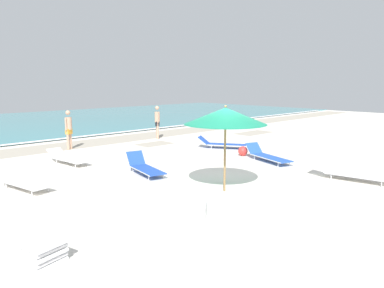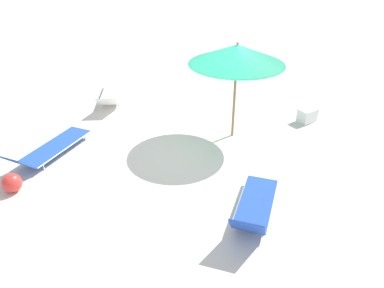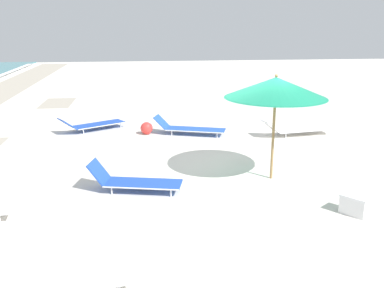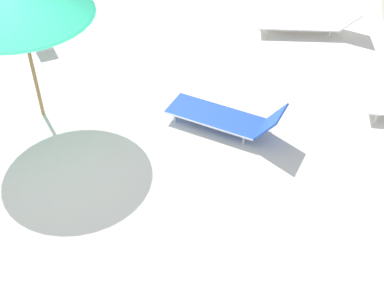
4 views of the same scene
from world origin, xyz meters
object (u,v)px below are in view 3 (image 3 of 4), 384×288
Objects in this scene: sun_lounger_near_water_left at (48,282)px; cooler_box at (355,205)px; sun_lounger_mid_beach_solo at (92,124)px; beach_ball at (147,128)px; sun_lounger_beside_umbrella at (189,128)px; sun_lounger_near_water_right at (133,181)px; sun_lounger_mid_beach_pair_a at (296,129)px; beach_umbrella at (276,88)px.

cooler_box is (1.90, -5.21, -0.03)m from sun_lounger_near_water_left.
sun_lounger_near_water_left reaches higher than sun_lounger_mid_beach_solo.
sun_lounger_mid_beach_solo is at bearing 68.07° from beach_ball.
sun_lounger_near_water_right reaches higher than sun_lounger_beside_umbrella.
beach_ball is at bearing 72.80° from sun_lounger_mid_beach_pair_a.
sun_lounger_near_water_right reaches higher than sun_lounger_mid_beach_pair_a.
sun_lounger_mid_beach_pair_a is 3.85× the size of cooler_box.
beach_umbrella is 4.82m from sun_lounger_beside_umbrella.
beach_ball is (0.70, 4.73, -0.01)m from sun_lounger_mid_beach_pair_a.
sun_lounger_near_water_left is 1.00× the size of sun_lounger_mid_beach_solo.
sun_lounger_near_water_right reaches higher than sun_lounger_near_water_left.
beach_ball is at bearing -143.28° from sun_lounger_mid_beach_solo.
sun_lounger_near_water_right is 4.78m from beach_ball.
sun_lounger_mid_beach_solo is 3.56× the size of cooler_box.
sun_lounger_beside_umbrella is at bearing -137.57° from sun_lounger_mid_beach_solo.
cooler_box is at bearing -173.52° from sun_lounger_mid_beach_solo.
cooler_box is (-5.74, 0.95, -0.02)m from sun_lounger_mid_beach_pair_a.
beach_ball is (-0.71, -1.78, -0.01)m from sun_lounger_mid_beach_solo.
sun_lounger_near_water_left is 9.06m from sun_lounger_mid_beach_solo.
sun_lounger_near_water_left is at bearing 176.35° from sun_lounger_near_water_right.
beach_umbrella is at bearing -142.75° from sun_lounger_beside_umbrella.
cooler_box is (-6.24, -2.43, -0.03)m from sun_lounger_beside_umbrella.
sun_lounger_beside_umbrella reaches higher than beach_ball.
beach_ball is (0.19, 1.34, -0.02)m from sun_lounger_beside_umbrella.
beach_umbrella reaches higher than sun_lounger_beside_umbrella.
sun_lounger_near_water_left is 0.92× the size of sun_lounger_mid_beach_pair_a.
sun_lounger_near_water_right is 6.52m from sun_lounger_mid_beach_pair_a.
sun_lounger_near_water_right is 4.46m from cooler_box.
beach_umbrella is at bearing -147.67° from beach_ball.
sun_lounger_near_water_right is 0.87× the size of sun_lounger_mid_beach_pair_a.
beach_umbrella reaches higher than cooler_box.
beach_umbrella is at bearing -70.17° from sun_lounger_near_water_right.
beach_umbrella reaches higher than beach_ball.
sun_lounger_mid_beach_solo reaches higher than cooler_box.
sun_lounger_near_water_left reaches higher than beach_ball.
cooler_box is at bearing -153.99° from beach_umbrella.
sun_lounger_mid_beach_pair_a is (-1.41, -6.50, -0.00)m from sun_lounger_mid_beach_solo.
sun_lounger_mid_beach_solo is (5.48, 1.41, -0.01)m from sun_lounger_near_water_right.
beach_umbrella is 1.03× the size of sun_lounger_beside_umbrella.
sun_lounger_beside_umbrella is 1.36m from beach_ball.
sun_lounger_mid_beach_pair_a is 4.78m from beach_ball.
sun_lounger_near_water_left is at bearing 132.32° from sun_lounger_mid_beach_pair_a.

